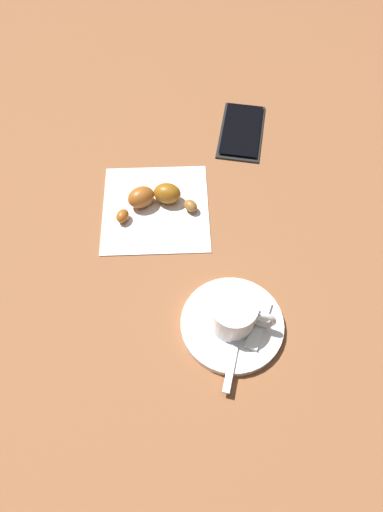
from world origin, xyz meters
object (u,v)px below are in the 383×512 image
object	(u,v)px
espresso_cup	(236,313)
sugar_packet	(258,324)
teaspoon	(240,321)
napkin	(156,208)
cell_phone	(241,131)
croissant	(154,197)
saucer	(234,324)

from	to	relation	value
espresso_cup	sugar_packet	world-z (taller)	espresso_cup
espresso_cup	teaspoon	distance (m)	0.02
napkin	cell_phone	bearing A→B (deg)	-58.36
sugar_packet	cell_phone	bearing A→B (deg)	20.81
cell_phone	napkin	bearing A→B (deg)	121.64
espresso_cup	cell_phone	distance (m)	0.36
napkin	croissant	size ratio (longest dim) A/B	1.30
saucer	cell_phone	xyz separation A→B (m)	(0.33, -0.14, -0.00)
saucer	croissant	world-z (taller)	croissant
teaspoon	napkin	size ratio (longest dim) A/B	0.77
teaspoon	sugar_packet	bearing A→B (deg)	-120.89
saucer	croissant	xyz separation A→B (m)	(0.22, 0.04, 0.01)
napkin	croissant	xyz separation A→B (m)	(0.01, -0.00, 0.02)
croissant	espresso_cup	bearing A→B (deg)	-168.94
espresso_cup	sugar_packet	bearing A→B (deg)	-119.11
espresso_cup	teaspoon	size ratio (longest dim) A/B	0.58
espresso_cup	napkin	xyz separation A→B (m)	(0.22, 0.04, -0.03)
napkin	cell_phone	distance (m)	0.22
napkin	teaspoon	bearing A→B (deg)	-166.92
saucer	teaspoon	xyz separation A→B (m)	(-0.00, -0.01, 0.01)
saucer	espresso_cup	size ratio (longest dim) A/B	1.78
sugar_packet	croissant	distance (m)	0.25
saucer	napkin	world-z (taller)	saucer
napkin	cell_phone	world-z (taller)	cell_phone
teaspoon	sugar_packet	world-z (taller)	teaspoon
saucer	cell_phone	world-z (taller)	saucer
teaspoon	sugar_packet	distance (m)	0.02
teaspoon	cell_phone	distance (m)	0.36
saucer	napkin	xyz separation A→B (m)	(0.22, 0.04, -0.00)
teaspoon	saucer	bearing A→B (deg)	79.09
saucer	cell_phone	bearing A→B (deg)	-23.08
napkin	espresso_cup	bearing A→B (deg)	-168.29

